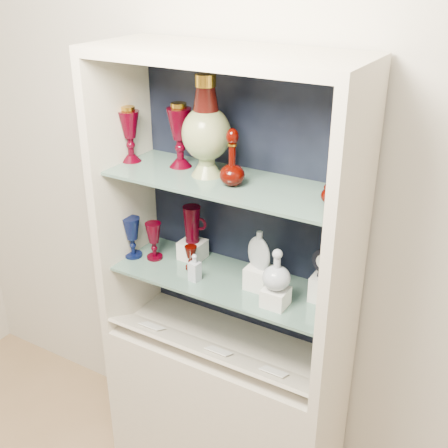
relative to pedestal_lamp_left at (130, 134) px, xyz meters
The scene contains 30 objects.
wall_back 0.52m from the pedestal_lamp_left, 25.07° to the left, with size 3.50×0.02×2.80m, color beige.
cabinet_base 1.28m from the pedestal_lamp_left, ahead, with size 1.00×0.40×0.75m, color beige.
cabinet_back_panel 0.54m from the pedestal_lamp_left, 21.79° to the left, with size 0.98×0.02×1.15m, color black.
cabinet_side_left 0.26m from the pedestal_lamp_left, 160.53° to the right, with size 0.04×0.40×1.15m, color beige.
cabinet_side_right 0.96m from the pedestal_lamp_left, ahead, with size 0.04×0.40×1.15m, color beige.
cabinet_top_cap 0.56m from the pedestal_lamp_left, ahead, with size 1.00×0.40×0.04m, color beige.
shelf_lower 0.69m from the pedestal_lamp_left, ahead, with size 0.92×0.34×0.01m, color slate.
shelf_upper 0.46m from the pedestal_lamp_left, ahead, with size 0.92×0.34×0.01m, color slate.
label_ledge 0.92m from the pedestal_lamp_left, 15.76° to the right, with size 0.92×0.18×0.01m, color beige.
label_card_0 0.81m from the pedestal_lamp_left, 39.55° to the right, with size 0.10×0.07×0.00m, color white.
label_card_1 0.93m from the pedestal_lamp_left, 14.47° to the right, with size 0.10×0.07×0.00m, color white.
label_card_2 1.08m from the pedestal_lamp_left, ahead, with size 0.10×0.07×0.00m, color white.
pedestal_lamp_left is the anchor object (origin of this frame).
pedestal_lamp_right 0.21m from the pedestal_lamp_left, 13.12° to the left, with size 0.10×0.10×0.25m, color #46000F, non-canonical shape.
enamel_urn 0.36m from the pedestal_lamp_left, ahead, with size 0.18×0.18×0.37m, color #104514, non-canonical shape.
ruby_decanter_a 0.48m from the pedestal_lamp_left, ahead, with size 0.09×0.09×0.24m, color #430500, non-canonical shape.
ruby_decanter_b 0.88m from the pedestal_lamp_left, ahead, with size 0.09×0.09×0.22m, color #430500, non-canonical shape.
lidded_bowl 0.86m from the pedestal_lamp_left, ahead, with size 0.08×0.08×0.09m, color #430500, non-canonical shape.
cobalt_goblet 0.44m from the pedestal_lamp_left, 90.00° to the right, with size 0.08×0.08×0.18m, color #09113D, non-canonical shape.
ruby_goblet_tall 0.46m from the pedestal_lamp_left, ahead, with size 0.07×0.07×0.17m, color #46000F, non-canonical shape.
ruby_goblet_small 0.55m from the pedestal_lamp_left, ahead, with size 0.05×0.05×0.10m, color #430500, non-canonical shape.
riser_ruby_pitcher 0.55m from the pedestal_lamp_left, 19.51° to the left, with size 0.10×0.10×0.08m, color silver.
ruby_pitcher 0.44m from the pedestal_lamp_left, 19.51° to the left, with size 0.12×0.08×0.16m, color #46000F, non-canonical shape.
clear_square_bottle 0.58m from the pedestal_lamp_left, 11.34° to the right, with size 0.04×0.04×0.12m, color #A3ADBD, non-canonical shape.
riser_flat_flask 0.76m from the pedestal_lamp_left, ahead, with size 0.09×0.09×0.09m, color silver.
flat_flask 0.68m from the pedestal_lamp_left, ahead, with size 0.11×0.04×0.16m, color #9FADB3, non-canonical shape.
riser_clear_round_decanter 0.85m from the pedestal_lamp_left, ahead, with size 0.09×0.09×0.07m, color silver.
clear_round_decanter 0.79m from the pedestal_lamp_left, ahead, with size 0.10×0.10×0.15m, color #A3ADBD, non-canonical shape.
riser_cameo_medallion 0.96m from the pedestal_lamp_left, ahead, with size 0.08×0.08×0.10m, color silver.
cameo_medallion 0.91m from the pedestal_lamp_left, ahead, with size 0.10×0.04×0.12m, color black, non-canonical shape.
Camera 1 is at (0.97, -0.12, 2.21)m, focal length 45.00 mm.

